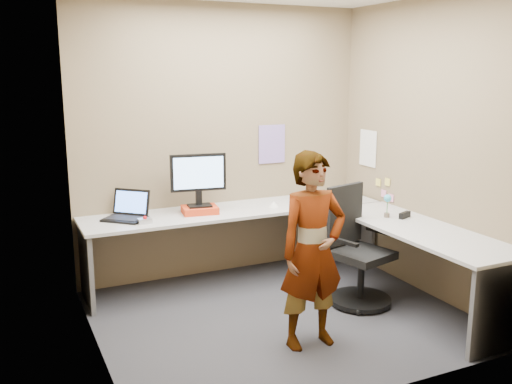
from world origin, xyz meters
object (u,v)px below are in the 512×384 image
desk (304,233)px  monitor (198,176)px  office_chair (356,257)px  person (313,251)px

desk → monitor: 1.12m
monitor → office_chair: monitor is taller
person → office_chair: bearing=33.7°
monitor → office_chair: 1.63m
monitor → person: (0.36, -1.50, -0.34)m
monitor → desk: bearing=-27.9°
office_chair → monitor: bearing=124.0°
desk → person: person is taller
office_chair → person: 0.99m
office_chair → desk: bearing=115.0°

